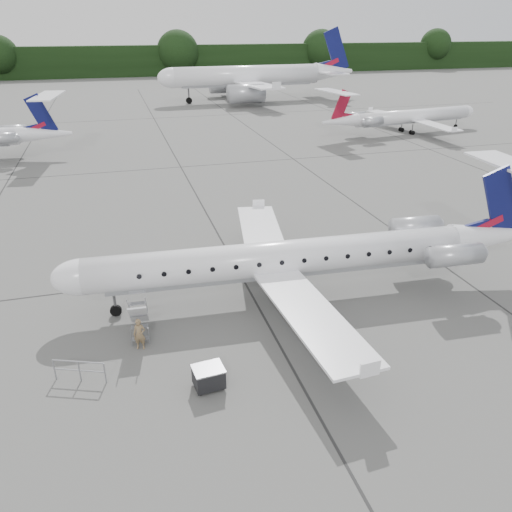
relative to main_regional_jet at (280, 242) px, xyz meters
name	(u,v)px	position (x,y,z in m)	size (l,w,h in m)	color
ground	(328,312)	(1.99, -2.20, -3.31)	(320.00, 320.00, 0.00)	slate
treeline	(142,61)	(1.99, 127.80, 0.69)	(260.00, 4.00, 8.00)	black
main_regional_jet	(280,242)	(0.00, 0.00, 0.00)	(25.85, 18.62, 6.63)	white
airstair	(139,316)	(-7.59, -1.56, -2.28)	(0.85, 2.08, 2.08)	white
passenger	(140,334)	(-7.66, -2.75, -2.54)	(0.56, 0.37, 1.55)	olive
safety_railing	(80,371)	(-10.27, -4.45, -2.81)	(2.20, 0.08, 1.00)	gray
baggage_cart	(209,377)	(-5.14, -6.32, -2.79)	(1.20, 0.97, 1.04)	black
bg_narrowbody	(247,65)	(17.65, 73.25, 3.10)	(35.71, 25.71, 12.82)	white
bg_regional_right	(414,110)	(31.64, 38.08, -0.24)	(23.41, 16.86, 6.14)	white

